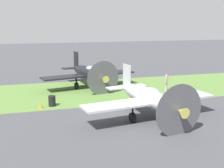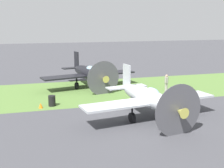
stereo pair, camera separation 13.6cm
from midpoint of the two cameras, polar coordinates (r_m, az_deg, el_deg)
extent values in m
plane|color=#424247|center=(21.40, 4.32, -7.06)|extent=(160.00, 160.00, 0.00)
cube|color=#567A38|center=(30.39, -2.08, -1.26)|extent=(120.00, 11.00, 0.01)
ellipsoid|color=#B2B7BC|center=(21.73, 7.03, -2.56)|extent=(2.40, 7.38, 1.32)
cube|color=#B2B7BC|center=(21.43, 7.62, -3.23)|extent=(10.40, 3.34, 0.15)
cube|color=#B2B7BC|center=(24.33, 3.00, 1.41)|extent=(0.28, 1.18, 2.03)
cube|color=#B2B7BC|center=(24.50, 2.98, -0.56)|extent=(3.52, 1.46, 0.11)
cone|color=#B7B24C|center=(18.67, 13.33, -5.25)|extent=(0.79, 0.84, 0.68)
cylinder|color=#4C4C51|center=(18.83, 12.93, -5.08)|extent=(3.38, 0.56, 3.42)
ellipsoid|color=#8CB2C6|center=(21.10, 7.97, -1.73)|extent=(0.96, 1.59, 0.75)
cylinder|color=black|center=(22.47, 11.05, -5.35)|extent=(0.34, 0.75, 0.73)
cylinder|color=black|center=(22.32, 11.10, -4.09)|extent=(0.13, 0.13, 1.02)
cylinder|color=black|center=(20.88, 4.07, -6.50)|extent=(0.34, 0.75, 0.73)
cylinder|color=black|center=(20.72, 4.09, -5.16)|extent=(0.13, 0.13, 1.02)
cylinder|color=black|center=(24.96, 2.83, -3.84)|extent=(0.18, 0.36, 0.34)
ellipsoid|color=black|center=(31.94, -4.53, 2.19)|extent=(2.83, 7.38, 1.32)
cube|color=black|center=(31.59, -4.21, 1.79)|extent=(10.40, 3.95, 0.15)
cube|color=black|center=(34.82, -6.77, 4.56)|extent=(0.35, 1.17, 2.03)
cube|color=black|center=(34.94, -6.73, 3.17)|extent=(3.54, 1.66, 0.11)
cone|color=#B7B24C|center=(28.48, -1.35, 1.02)|extent=(0.83, 0.88, 0.68)
cylinder|color=#4C4C51|center=(28.66, -1.55, 1.09)|extent=(3.35, 0.77, 3.42)
ellipsoid|color=#8CB2C6|center=(31.29, -4.07, 2.85)|extent=(1.05, 1.62, 0.75)
cylinder|color=black|center=(32.34, -1.60, 0.20)|extent=(0.38, 0.76, 0.73)
cylinder|color=black|center=(32.24, -1.61, 1.10)|extent=(0.13, 0.13, 1.03)
cylinder|color=black|center=(31.10, -6.70, -0.35)|extent=(0.38, 0.76, 0.73)
cylinder|color=black|center=(31.00, -6.73, 0.57)|extent=(0.13, 0.13, 1.03)
cylinder|color=black|center=(35.30, -6.74, 0.81)|extent=(0.20, 0.36, 0.34)
cylinder|color=#9E998E|center=(30.45, 10.53, -0.59)|extent=(0.30, 0.30, 0.88)
cylinder|color=#9E998E|center=(30.30, 10.59, 0.79)|extent=(0.38, 0.38, 0.62)
sphere|color=tan|center=(30.22, 10.62, 1.58)|extent=(0.23, 0.23, 0.23)
cylinder|color=#9E998E|center=(30.05, 10.51, 0.70)|extent=(0.11, 0.11, 0.59)
cylinder|color=#9E998E|center=(30.55, 10.67, 0.88)|extent=(0.11, 0.11, 0.59)
cylinder|color=black|center=(25.28, -11.37, -3.20)|extent=(0.60, 0.60, 0.90)
cone|color=orange|center=(24.94, -13.45, -4.05)|extent=(0.36, 0.36, 0.44)
camera|label=1|loc=(0.07, -89.85, 0.03)|focal=47.37mm
camera|label=2|loc=(0.07, 90.15, -0.03)|focal=47.37mm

